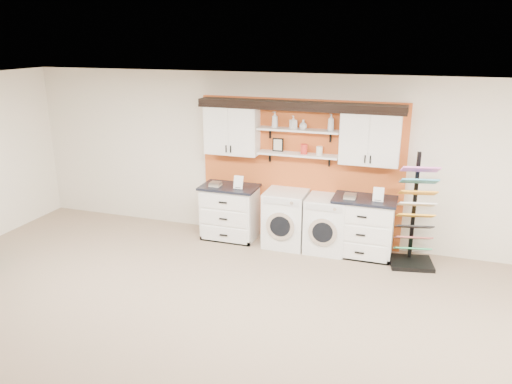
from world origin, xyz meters
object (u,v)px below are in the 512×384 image
(washer, at_px, (286,218))
(dryer, at_px, (327,224))
(sample_rack, at_px, (414,231))
(base_cabinet_right, at_px, (363,227))
(base_cabinet_left, at_px, (230,212))

(washer, xyz_separation_m, dryer, (0.69, -0.00, -0.01))
(washer, xyz_separation_m, sample_rack, (2.03, -0.12, 0.08))
(base_cabinet_right, distance_m, dryer, 0.58)
(washer, bearing_deg, base_cabinet_right, 0.15)
(sample_rack, bearing_deg, base_cabinet_left, 166.97)
(base_cabinet_left, relative_size, washer, 1.03)
(base_cabinet_right, relative_size, dryer, 1.08)
(base_cabinet_left, bearing_deg, washer, -0.19)
(dryer, distance_m, sample_rack, 1.35)
(base_cabinet_left, distance_m, base_cabinet_right, 2.26)
(base_cabinet_left, relative_size, sample_rack, 0.55)
(dryer, relative_size, sample_rack, 0.52)
(base_cabinet_left, bearing_deg, dryer, -0.12)
(base_cabinet_left, height_order, base_cabinet_right, base_cabinet_right)
(washer, bearing_deg, sample_rack, -3.29)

